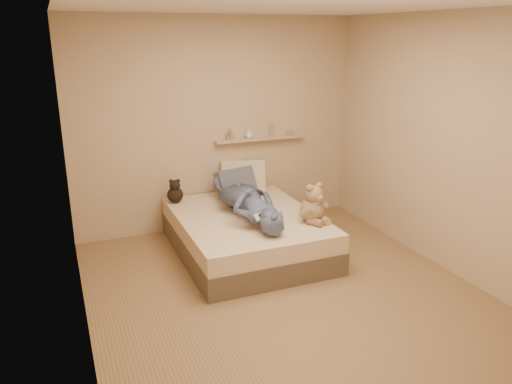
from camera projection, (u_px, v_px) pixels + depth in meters
name	position (u px, v px, depth m)	size (l,w,h in m)	color
room	(283.00, 159.00, 4.48)	(3.80, 3.80, 3.80)	olive
bed	(247.00, 234.00, 5.62)	(1.50, 1.90, 0.45)	brown
game_console	(263.00, 216.00, 5.03)	(0.20, 0.12, 0.07)	silver
teddy_bear	(313.00, 206.00, 5.30)	(0.34, 0.35, 0.43)	tan
dark_plush	(175.00, 192.00, 5.92)	(0.19, 0.19, 0.29)	black
pillow_cream	(243.00, 176.00, 6.33)	(0.55, 0.16, 0.40)	beige
pillow_grey	(236.00, 183.00, 6.16)	(0.50, 0.14, 0.34)	slate
person	(248.00, 201.00, 5.46)	(0.53, 1.46, 0.35)	#4E587B
wall_shelf	(260.00, 139.00, 6.36)	(1.20, 0.12, 0.03)	tan
shelf_bottles	(250.00, 133.00, 6.28)	(0.91, 0.13, 0.19)	silver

